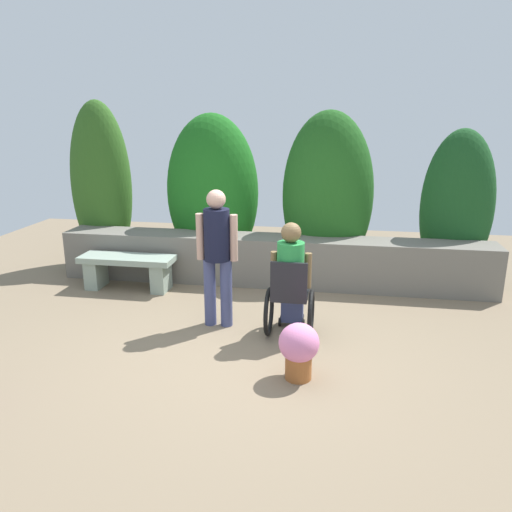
{
  "coord_description": "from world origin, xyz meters",
  "views": [
    {
      "loc": [
        0.96,
        -4.89,
        2.46
      ],
      "look_at": [
        0.02,
        0.65,
        0.85
      ],
      "focal_mm": 35.03,
      "sensor_mm": 36.0,
      "label": 1
    }
  ],
  "objects_px": {
    "person_standing_companion": "(217,250)",
    "flower_pot_terracotta_by_wall": "(299,348)",
    "person_in_wheelchair": "(291,283)",
    "stone_bench": "(128,268)"
  },
  "relations": [
    {
      "from": "person_in_wheelchair",
      "to": "person_standing_companion",
      "type": "distance_m",
      "value": 0.94
    },
    {
      "from": "stone_bench",
      "to": "person_in_wheelchair",
      "type": "distance_m",
      "value": 2.74
    },
    {
      "from": "flower_pot_terracotta_by_wall",
      "to": "person_in_wheelchair",
      "type": "bearing_deg",
      "value": 100.67
    },
    {
      "from": "person_standing_companion",
      "to": "flower_pot_terracotta_by_wall",
      "type": "bearing_deg",
      "value": -38.86
    },
    {
      "from": "stone_bench",
      "to": "person_in_wheelchair",
      "type": "xyz_separation_m",
      "value": [
        2.47,
        -1.16,
        0.31
      ]
    },
    {
      "from": "person_standing_companion",
      "to": "person_in_wheelchair",
      "type": "bearing_deg",
      "value": -0.94
    },
    {
      "from": "person_in_wheelchair",
      "to": "person_standing_companion",
      "type": "relative_size",
      "value": 0.81
    },
    {
      "from": "person_in_wheelchair",
      "to": "flower_pot_terracotta_by_wall",
      "type": "relative_size",
      "value": 2.37
    },
    {
      "from": "stone_bench",
      "to": "person_in_wheelchair",
      "type": "relative_size",
      "value": 1.02
    },
    {
      "from": "stone_bench",
      "to": "person_in_wheelchair",
      "type": "height_order",
      "value": "person_in_wheelchair"
    }
  ]
}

